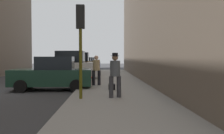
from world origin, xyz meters
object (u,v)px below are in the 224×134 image
(parked_gray_coupe, at_px, (85,64))
(traffic_light, at_px, (80,31))
(parked_bronze_suv, at_px, (77,65))
(pedestrian_in_tan_coat, at_px, (96,69))
(rolling_suitcase, at_px, (85,80))
(parked_dark_green_sedan, at_px, (53,74))
(parked_white_van, at_px, (68,67))
(pedestrian_with_beanie, at_px, (115,73))
(fire_hydrant, at_px, (90,77))
(parked_blue_sedan, at_px, (88,63))
(parked_silver_sedan, at_px, (82,65))
(duffel_bag, at_px, (112,87))

(parked_gray_coupe, relative_size, traffic_light, 1.17)
(parked_bronze_suv, height_order, pedestrian_in_tan_coat, parked_bronze_suv)
(parked_bronze_suv, relative_size, rolling_suitcase, 4.44)
(parked_dark_green_sedan, relative_size, parked_white_van, 0.91)
(parked_gray_coupe, bearing_deg, parked_dark_green_sedan, -90.00)
(parked_white_van, relative_size, traffic_light, 1.29)
(pedestrian_with_beanie, bearing_deg, rolling_suitcase, 111.37)
(fire_hydrant, height_order, pedestrian_in_tan_coat, pedestrian_in_tan_coat)
(fire_hydrant, xyz_separation_m, pedestrian_in_tan_coat, (0.50, -1.83, 0.61))
(parked_blue_sedan, bearing_deg, parked_silver_sedan, -90.00)
(parked_silver_sedan, height_order, duffel_bag, parked_silver_sedan)
(parked_dark_green_sedan, height_order, fire_hydrant, parked_dark_green_sedan)
(parked_dark_green_sedan, bearing_deg, parked_silver_sedan, 90.00)
(pedestrian_in_tan_coat, bearing_deg, fire_hydrant, 105.34)
(traffic_light, bearing_deg, parked_dark_green_sedan, 116.39)
(fire_hydrant, bearing_deg, rolling_suitcase, -92.11)
(parked_white_van, distance_m, fire_hydrant, 3.63)
(parked_silver_sedan, relative_size, parked_gray_coupe, 1.00)
(pedestrian_in_tan_coat, xyz_separation_m, duffel_bag, (0.83, -2.05, -0.81))
(fire_hydrant, distance_m, duffel_bag, 4.11)
(fire_hydrant, distance_m, pedestrian_with_beanie, 6.52)
(traffic_light, bearing_deg, pedestrian_in_tan_coat, 84.54)
(parked_silver_sedan, distance_m, pedestrian_in_tan_coat, 16.60)
(fire_hydrant, bearing_deg, traffic_light, -89.56)
(parked_bronze_suv, relative_size, parked_silver_sedan, 1.09)
(traffic_light, bearing_deg, rolling_suitcase, 92.06)
(parked_white_van, distance_m, parked_silver_sedan, 11.50)
(parked_silver_sedan, relative_size, pedestrian_in_tan_coat, 2.47)
(parked_white_van, relative_size, pedestrian_in_tan_coat, 2.72)
(parked_bronze_suv, relative_size, fire_hydrant, 6.55)
(parked_gray_coupe, xyz_separation_m, pedestrian_in_tan_coat, (2.31, -22.28, 0.26))
(parked_silver_sedan, bearing_deg, rolling_suitcase, -84.31)
(parked_dark_green_sedan, relative_size, parked_bronze_suv, 0.92)
(traffic_light, xyz_separation_m, pedestrian_with_beanie, (1.34, 0.22, -1.62))
(parked_dark_green_sedan, distance_m, parked_silver_sedan, 17.43)
(parked_gray_coupe, distance_m, rolling_suitcase, 23.07)
(parked_bronze_suv, bearing_deg, parked_dark_green_sedan, -90.00)
(parked_white_van, height_order, pedestrian_in_tan_coat, parked_white_van)
(fire_hydrant, distance_m, traffic_light, 6.94)
(parked_gray_coupe, bearing_deg, pedestrian_with_beanie, -83.20)
(parked_silver_sedan, xyz_separation_m, traffic_light, (1.85, -21.16, 1.91))
(parked_gray_coupe, height_order, pedestrian_with_beanie, pedestrian_with_beanie)
(parked_dark_green_sedan, bearing_deg, parked_gray_coupe, 90.00)
(parked_white_van, height_order, parked_blue_sedan, parked_white_van)
(parked_dark_green_sedan, relative_size, pedestrian_in_tan_coat, 2.49)
(parked_gray_coupe, bearing_deg, parked_blue_sedan, 90.00)
(parked_dark_green_sedan, bearing_deg, parked_white_van, 90.00)
(parked_dark_green_sedan, xyz_separation_m, pedestrian_in_tan_coat, (2.31, 0.99, 0.26))
(parked_dark_green_sedan, bearing_deg, parked_blue_sedan, 90.00)
(parked_dark_green_sedan, xyz_separation_m, fire_hydrant, (1.80, 2.83, -0.35))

